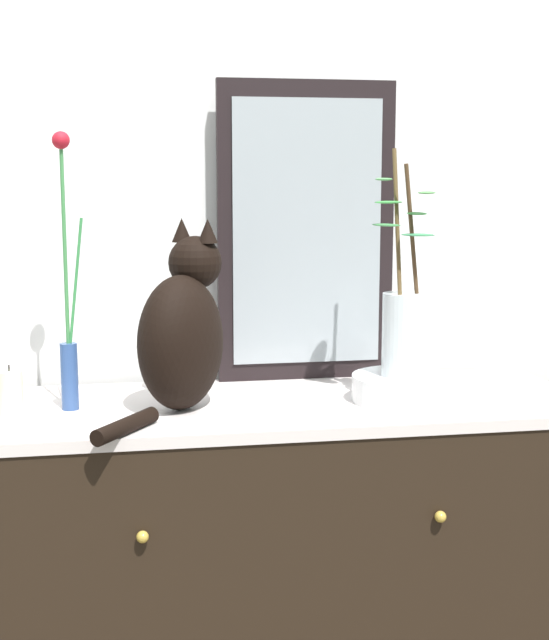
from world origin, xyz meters
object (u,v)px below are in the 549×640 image
at_px(sideboard, 275,589).
at_px(mirror_leaning, 306,232).
at_px(vase_glass_clear, 404,325).
at_px(candle_pillar, 10,399).
at_px(vase_slim_green, 68,321).
at_px(bowl_porcelain, 403,388).
at_px(cat_sitting, 182,332).

distance_m(sideboard, mirror_leaning, 0.83).
xyz_separation_m(vase_glass_clear, candle_pillar, (-0.82, -0.06, -0.11)).
relative_size(mirror_leaning, vase_glass_clear, 1.45).
relative_size(sideboard, vase_glass_clear, 2.77).
bearing_deg(vase_slim_green, candle_pillar, -133.02).
height_order(bowl_porcelain, candle_pillar, candle_pillar).
height_order(cat_sitting, vase_slim_green, vase_slim_green).
relative_size(mirror_leaning, candle_pillar, 5.73).
relative_size(vase_slim_green, bowl_porcelain, 2.59).
xyz_separation_m(cat_sitting, bowl_porcelain, (0.48, -0.02, -0.14)).
bearing_deg(sideboard, cat_sitting, -171.99).
bearing_deg(sideboard, vase_glass_clear, -10.14).
distance_m(sideboard, vase_glass_clear, 0.67).
xyz_separation_m(vase_slim_green, bowl_porcelain, (0.71, -0.05, -0.16)).
bearing_deg(candle_pillar, cat_sitting, 13.49).
distance_m(vase_slim_green, bowl_porcelain, 0.73).
height_order(vase_glass_clear, candle_pillar, vase_glass_clear).
bearing_deg(vase_slim_green, sideboard, -0.77).
relative_size(sideboard, mirror_leaning, 1.91).
xyz_separation_m(bowl_porcelain, vase_glass_clear, (-0.00, -0.00, 0.14)).
bearing_deg(mirror_leaning, bowl_porcelain, -58.02).
height_order(mirror_leaning, bowl_porcelain, mirror_leaning).
distance_m(vase_glass_clear, candle_pillar, 0.83).
height_order(mirror_leaning, vase_glass_clear, mirror_leaning).
xyz_separation_m(vase_slim_green, candle_pillar, (-0.11, -0.12, -0.13)).
distance_m(sideboard, candle_pillar, 0.75).
bearing_deg(candle_pillar, sideboard, 11.49).
relative_size(sideboard, bowl_porcelain, 6.06).
xyz_separation_m(bowl_porcelain, candle_pillar, (-0.82, -0.06, 0.03)).
relative_size(mirror_leaning, vase_slim_green, 1.23).
relative_size(sideboard, candle_pillar, 10.93).
distance_m(cat_sitting, candle_pillar, 0.37).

